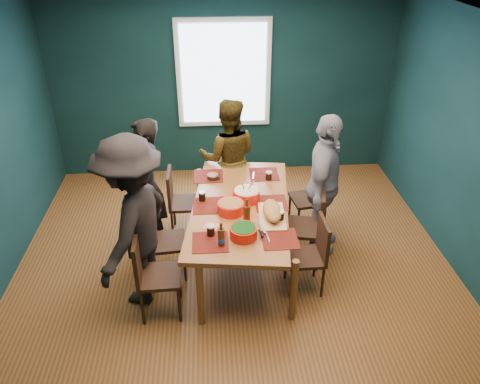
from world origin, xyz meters
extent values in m
cube|color=#955A2B|center=(0.00, 0.00, -0.01)|extent=(5.00, 5.00, 0.01)
cube|color=silver|center=(0.00, 0.00, 2.70)|extent=(5.00, 5.00, 0.01)
cube|color=#103438|center=(2.50, 0.00, 1.35)|extent=(0.01, 5.00, 2.70)
cube|color=#103438|center=(0.00, 2.50, 1.35)|extent=(5.00, 0.01, 2.70)
cube|color=#103438|center=(0.00, -2.50, 1.35)|extent=(5.00, 0.01, 2.70)
cube|color=white|center=(0.00, 2.47, 1.55)|extent=(1.35, 0.06, 1.55)
cube|color=brown|center=(0.07, 0.17, 0.75)|extent=(1.28, 2.17, 0.05)
cylinder|color=brown|center=(-0.38, -0.78, 0.36)|extent=(0.07, 0.07, 0.73)
cylinder|color=brown|center=(0.52, -0.78, 0.36)|extent=(0.07, 0.07, 0.73)
cylinder|color=brown|center=(-0.38, 1.11, 0.36)|extent=(0.07, 0.07, 0.73)
cylinder|color=brown|center=(0.52, 1.11, 0.36)|extent=(0.07, 0.07, 0.73)
cube|color=#321B10|center=(-0.56, 0.81, 0.42)|extent=(0.40, 0.40, 0.04)
cube|color=#321B10|center=(-0.74, 0.81, 0.66)|extent=(0.04, 0.40, 0.43)
cylinder|color=#321B10|center=(-0.73, 0.64, 0.20)|extent=(0.03, 0.03, 0.40)
cylinder|color=#321B10|center=(-0.39, 0.64, 0.20)|extent=(0.03, 0.03, 0.40)
cylinder|color=#321B10|center=(-0.73, 0.98, 0.20)|extent=(0.03, 0.03, 0.40)
cylinder|color=#321B10|center=(-0.39, 0.98, 0.20)|extent=(0.03, 0.03, 0.40)
cube|color=#321B10|center=(-0.74, 0.02, 0.43)|extent=(0.43, 0.43, 0.04)
cube|color=#321B10|center=(-0.92, 0.00, 0.67)|extent=(0.08, 0.40, 0.44)
cylinder|color=#321B10|center=(-0.90, -0.17, 0.20)|extent=(0.03, 0.03, 0.41)
cylinder|color=#321B10|center=(-0.56, -0.13, 0.20)|extent=(0.03, 0.03, 0.41)
cylinder|color=#321B10|center=(-0.93, 0.17, 0.20)|extent=(0.03, 0.03, 0.41)
cylinder|color=#321B10|center=(-0.59, 0.21, 0.20)|extent=(0.03, 0.03, 0.41)
cube|color=#321B10|center=(-0.78, -0.57, 0.44)|extent=(0.43, 0.43, 0.04)
cube|color=#321B10|center=(-0.96, -0.57, 0.69)|extent=(0.05, 0.42, 0.45)
cylinder|color=#321B10|center=(-0.95, -0.75, 0.21)|extent=(0.03, 0.03, 0.42)
cylinder|color=#321B10|center=(-0.59, -0.74, 0.21)|extent=(0.03, 0.03, 0.42)
cylinder|color=#321B10|center=(-0.96, -0.40, 0.21)|extent=(0.03, 0.03, 0.42)
cylinder|color=#321B10|center=(-0.60, -0.38, 0.21)|extent=(0.03, 0.03, 0.42)
cube|color=#321B10|center=(0.97, 0.79, 0.43)|extent=(0.46, 0.46, 0.04)
cube|color=#321B10|center=(1.15, 0.82, 0.67)|extent=(0.10, 0.40, 0.44)
cylinder|color=#321B10|center=(0.83, 0.60, 0.21)|extent=(0.03, 0.03, 0.41)
cylinder|color=#321B10|center=(1.17, 0.65, 0.21)|extent=(0.03, 0.03, 0.41)
cylinder|color=#321B10|center=(0.77, 0.93, 0.21)|extent=(0.03, 0.03, 0.41)
cylinder|color=#321B10|center=(1.11, 0.99, 0.21)|extent=(0.03, 0.03, 0.41)
cube|color=#321B10|center=(0.78, 0.14, 0.45)|extent=(0.51, 0.51, 0.04)
cube|color=#321B10|center=(0.97, 0.10, 0.71)|extent=(0.13, 0.42, 0.46)
cylinder|color=#321B10|center=(0.56, 0.01, 0.22)|extent=(0.03, 0.03, 0.43)
cylinder|color=#321B10|center=(0.92, -0.07, 0.22)|extent=(0.03, 0.03, 0.43)
cylinder|color=#321B10|center=(0.64, 0.36, 0.22)|extent=(0.03, 0.03, 0.43)
cylinder|color=#321B10|center=(1.00, 0.28, 0.22)|extent=(0.03, 0.03, 0.43)
cube|color=#321B10|center=(0.72, -0.33, 0.41)|extent=(0.40, 0.40, 0.04)
cube|color=#321B10|center=(0.89, -0.33, 0.64)|extent=(0.05, 0.39, 0.42)
cylinder|color=#321B10|center=(0.56, -0.50, 0.20)|extent=(0.03, 0.03, 0.39)
cylinder|color=#321B10|center=(0.89, -0.49, 0.20)|extent=(0.03, 0.03, 0.39)
cylinder|color=#321B10|center=(0.55, -0.17, 0.20)|extent=(0.03, 0.03, 0.39)
cylinder|color=#321B10|center=(0.88, -0.16, 0.20)|extent=(0.03, 0.03, 0.39)
imported|color=black|center=(-0.97, 0.55, 0.82)|extent=(0.48, 0.65, 1.64)
imported|color=black|center=(0.00, 1.30, 0.79)|extent=(0.81, 0.65, 1.59)
imported|color=white|center=(1.04, 0.39, 0.85)|extent=(0.74, 1.08, 1.70)
imported|color=black|center=(-1.01, -0.31, 0.91)|extent=(1.03, 1.34, 1.83)
cylinder|color=red|center=(-0.04, 0.02, 0.84)|extent=(0.29, 0.29, 0.11)
cylinder|color=olive|center=(-0.04, 0.02, 0.89)|extent=(0.25, 0.25, 0.02)
cylinder|color=red|center=(0.14, 0.26, 0.84)|extent=(0.30, 0.30, 0.12)
cylinder|color=#F5E5C8|center=(0.14, 0.26, 0.89)|extent=(0.27, 0.27, 0.02)
cylinder|color=tan|center=(0.18, 0.26, 0.94)|extent=(0.09, 0.16, 0.24)
cylinder|color=tan|center=(0.11, 0.26, 0.94)|extent=(0.07, 0.17, 0.24)
cylinder|color=red|center=(0.06, -0.44, 0.84)|extent=(0.27, 0.27, 0.11)
cylinder|color=#124A14|center=(0.06, -0.44, 0.89)|extent=(0.24, 0.24, 0.02)
cube|color=#D9B974|center=(0.38, -0.11, 0.79)|extent=(0.29, 0.54, 0.02)
ellipsoid|color=#B38740|center=(0.38, -0.11, 0.86)|extent=(0.21, 0.43, 0.12)
cube|color=silver|center=(0.26, -0.32, 0.81)|extent=(0.07, 0.21, 0.00)
cylinder|color=black|center=(0.23, -0.44, 0.81)|extent=(0.05, 0.12, 0.02)
sphere|color=#216016|center=(0.38, -0.22, 0.87)|extent=(0.04, 0.04, 0.04)
sphere|color=#216016|center=(0.38, -0.11, 0.87)|extent=(0.04, 0.04, 0.04)
sphere|color=#216016|center=(0.38, 0.01, 0.87)|extent=(0.04, 0.04, 0.04)
cylinder|color=black|center=(-0.21, 0.77, 0.81)|extent=(0.14, 0.14, 0.06)
cylinder|color=olive|center=(-0.21, 0.77, 0.83)|extent=(0.12, 0.12, 0.01)
cylinder|color=#44230C|center=(-0.16, -0.55, 0.87)|extent=(0.07, 0.07, 0.19)
cylinder|color=#44230C|center=(-0.16, -0.55, 1.00)|extent=(0.03, 0.03, 0.07)
cylinder|color=#1742A7|center=(-0.16, -0.55, 0.84)|extent=(0.07, 0.07, 0.04)
cylinder|color=#44230C|center=(0.11, -0.19, 0.88)|extent=(0.07, 0.07, 0.20)
cylinder|color=#44230C|center=(0.11, -0.19, 1.02)|extent=(0.03, 0.03, 0.08)
cylinder|color=black|center=(-0.26, -0.38, 0.84)|extent=(0.08, 0.08, 0.11)
cylinder|color=silver|center=(-0.26, -0.38, 0.89)|extent=(0.08, 0.08, 0.02)
cylinder|color=black|center=(0.46, -0.18, 0.84)|extent=(0.08, 0.08, 0.11)
cylinder|color=silver|center=(0.46, -0.18, 0.89)|extent=(0.08, 0.08, 0.02)
cylinder|color=black|center=(0.45, 0.70, 0.83)|extent=(0.07, 0.07, 0.10)
cylinder|color=silver|center=(0.45, 0.70, 0.88)|extent=(0.08, 0.08, 0.02)
cylinder|color=black|center=(-0.34, 0.28, 0.83)|extent=(0.08, 0.08, 0.11)
cylinder|color=silver|center=(-0.34, 0.28, 0.88)|extent=(0.08, 0.08, 0.02)
cube|color=#E1695E|center=(0.46, 0.27, 0.78)|extent=(0.16, 0.16, 0.00)
cube|color=#E1695E|center=(-0.26, -0.23, 0.78)|extent=(0.19, 0.19, 0.00)
cube|color=#E1695E|center=(0.37, -0.59, 0.78)|extent=(0.15, 0.15, 0.00)
camera|label=1|loc=(-0.24, -4.15, 3.49)|focal=35.00mm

